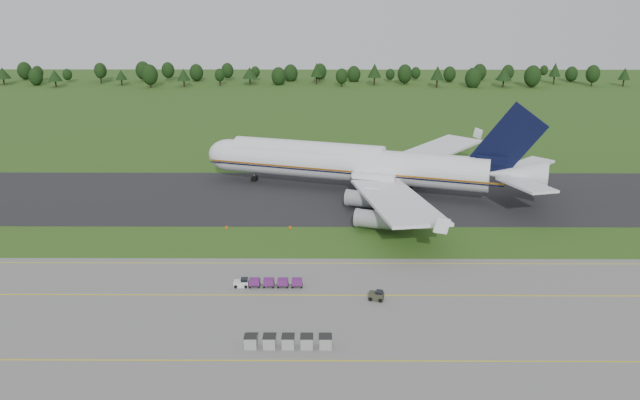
{
  "coord_description": "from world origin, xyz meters",
  "views": [
    {
      "loc": [
        5.43,
        -107.4,
        42.69
      ],
      "look_at": [
        4.84,
        2.0,
        7.5
      ],
      "focal_mm": 35.0,
      "sensor_mm": 36.0,
      "label": 1
    }
  ],
  "objects_px": {
    "utility_cart": "(376,296)",
    "uld_row": "(288,342)",
    "baggage_train": "(267,283)",
    "aircraft": "(358,164)",
    "edge_markers": "(258,228)"
  },
  "relations": [
    {
      "from": "baggage_train",
      "to": "utility_cart",
      "type": "height_order",
      "value": "baggage_train"
    },
    {
      "from": "utility_cart",
      "to": "aircraft",
      "type": "bearing_deg",
      "value": 89.94
    },
    {
      "from": "edge_markers",
      "to": "uld_row",
      "type": "bearing_deg",
      "value": -79.37
    },
    {
      "from": "aircraft",
      "to": "uld_row",
      "type": "xyz_separation_m",
      "value": [
        -12.47,
        -69.33,
        -5.57
      ]
    },
    {
      "from": "aircraft",
      "to": "uld_row",
      "type": "distance_m",
      "value": 70.66
    },
    {
      "from": "utility_cart",
      "to": "uld_row",
      "type": "relative_size",
      "value": 0.22
    },
    {
      "from": "baggage_train",
      "to": "uld_row",
      "type": "distance_m",
      "value": 18.29
    },
    {
      "from": "aircraft",
      "to": "edge_markers",
      "type": "distance_m",
      "value": 33.56
    },
    {
      "from": "aircraft",
      "to": "baggage_train",
      "type": "height_order",
      "value": "aircraft"
    },
    {
      "from": "baggage_train",
      "to": "utility_cart",
      "type": "xyz_separation_m",
      "value": [
        16.65,
        -4.4,
        -0.12
      ]
    },
    {
      "from": "utility_cart",
      "to": "edge_markers",
      "type": "height_order",
      "value": "utility_cart"
    },
    {
      "from": "aircraft",
      "to": "baggage_train",
      "type": "distance_m",
      "value": 54.48
    },
    {
      "from": "aircraft",
      "to": "utility_cart",
      "type": "xyz_separation_m",
      "value": [
        -0.06,
        -55.94,
        -5.82
      ]
    },
    {
      "from": "aircraft",
      "to": "uld_row",
      "type": "height_order",
      "value": "aircraft"
    },
    {
      "from": "edge_markers",
      "to": "baggage_train",
      "type": "bearing_deg",
      "value": -81.31
    }
  ]
}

